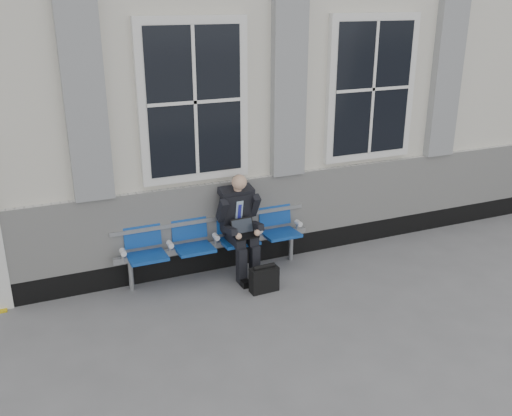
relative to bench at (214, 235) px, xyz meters
name	(u,v)px	position (x,y,z in m)	size (l,w,h in m)	color
ground	(401,289)	(1.99, -1.32, -0.55)	(70.00, 70.00, 0.00)	slate
station_building	(282,74)	(1.97, 2.15, 1.67)	(14.40, 4.40, 4.49)	silver
bench	(214,235)	(0.00, 0.00, 0.00)	(2.60, 0.47, 0.91)	#9EA0A3
businessman	(240,221)	(0.30, -0.13, 0.19)	(0.54, 0.72, 1.36)	black
briefcase	(264,279)	(0.40, -0.70, -0.38)	(0.36, 0.16, 0.36)	black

